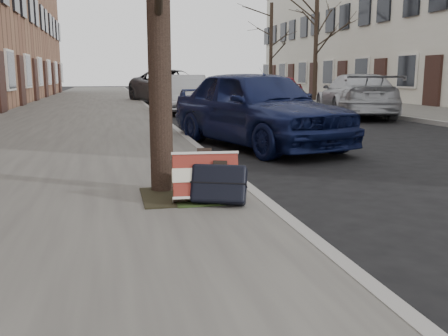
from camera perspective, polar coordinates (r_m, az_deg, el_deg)
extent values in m
plane|color=black|center=(4.73, 22.79, -6.53)|extent=(120.00, 120.00, 0.00)
cube|color=slate|center=(18.72, -15.91, 6.29)|extent=(5.00, 70.00, 0.12)
cube|color=#66635D|center=(21.44, 16.69, 6.74)|extent=(4.00, 70.00, 0.12)
cube|color=black|center=(5.05, -4.52, -3.16)|extent=(0.85, 0.85, 0.02)
cube|color=maroon|center=(4.77, -2.14, -1.06)|extent=(0.65, 0.39, 0.48)
cube|color=black|center=(4.67, -0.58, -1.81)|extent=(0.59, 0.47, 0.40)
imported|color=#101843|center=(9.34, 3.81, 6.91)|extent=(2.91, 4.60, 1.46)
imported|color=#B9BBC1|center=(18.00, -4.54, 8.45)|extent=(2.36, 4.29, 1.34)
imported|color=#3A3A3F|center=(24.03, -6.23, 9.24)|extent=(3.91, 6.19, 1.59)
imported|color=#9EA1A6|center=(16.66, 14.78, 8.01)|extent=(3.00, 5.03, 1.37)
imported|color=maroon|center=(23.82, 6.02, 8.96)|extent=(1.83, 4.08, 1.36)
cylinder|color=black|center=(25.44, 10.43, 13.44)|extent=(0.20, 0.20, 5.11)
cylinder|color=black|center=(32.04, 5.39, 13.35)|extent=(0.21, 0.21, 5.58)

